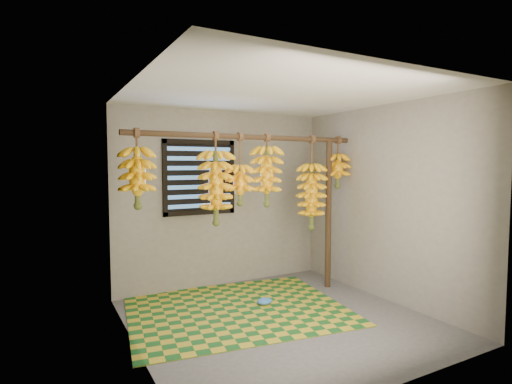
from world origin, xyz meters
TOP-DOWN VIEW (x-y plane):
  - floor at (0.00, 0.00)m, footprint 3.00×3.00m
  - ceiling at (0.00, 0.00)m, footprint 3.00×3.00m
  - wall_back at (0.00, 1.50)m, footprint 3.00×0.01m
  - wall_left at (-1.50, 0.00)m, footprint 0.01×3.00m
  - wall_right at (1.50, 0.00)m, footprint 0.01×3.00m
  - window at (-0.35, 1.48)m, footprint 1.00×0.04m
  - hanging_pole at (0.00, 0.70)m, footprint 3.00×0.06m
  - support_post at (1.20, 0.70)m, footprint 0.08×0.08m
  - woven_mat at (-0.27, 0.51)m, footprint 2.67×2.26m
  - plastic_bag at (0.08, 0.48)m, footprint 0.20×0.15m
  - banana_bunch_a at (-1.33, 0.70)m, footprint 0.34×0.34m
  - banana_bunch_b at (-0.45, 0.70)m, footprint 0.39×0.39m
  - banana_bunch_c at (-0.13, 0.70)m, footprint 0.31×0.31m
  - banana_bunch_d at (0.23, 0.70)m, footprint 0.37×0.37m
  - banana_bunch_e at (0.91, 0.70)m, footprint 0.36×0.36m
  - banana_bunch_f at (1.35, 0.70)m, footprint 0.30×0.30m

SIDE VIEW (x-z plane):
  - floor at x=0.00m, z-range -0.01..0.00m
  - woven_mat at x=-0.27m, z-range 0.00..0.01m
  - plastic_bag at x=0.08m, z-range 0.01..0.09m
  - support_post at x=1.20m, z-range 0.00..2.00m
  - wall_back at x=0.00m, z-range 0.00..2.40m
  - wall_left at x=-1.50m, z-range 0.00..2.40m
  - wall_right at x=1.50m, z-range 0.00..2.40m
  - banana_bunch_e at x=0.91m, z-range 0.64..1.87m
  - banana_bunch_b at x=-0.45m, z-range 0.87..1.94m
  - banana_bunch_c at x=-0.13m, z-range 1.01..1.86m
  - window at x=-0.35m, z-range 1.00..2.00m
  - banana_bunch_d at x=0.23m, z-range 1.09..1.97m
  - banana_bunch_a at x=-1.33m, z-range 1.12..1.95m
  - banana_bunch_f at x=1.35m, z-range 1.24..1.94m
  - hanging_pole at x=0.00m, z-range 1.97..2.03m
  - ceiling at x=0.00m, z-range 2.40..2.41m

